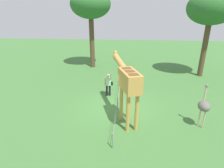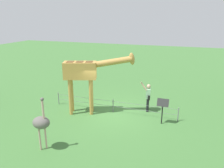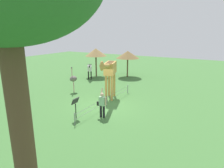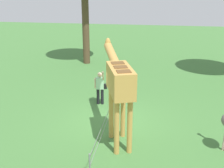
{
  "view_description": "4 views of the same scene",
  "coord_description": "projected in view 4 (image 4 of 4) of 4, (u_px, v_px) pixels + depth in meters",
  "views": [
    {
      "loc": [
        -9.8,
        -0.49,
        5.43
      ],
      "look_at": [
        -0.57,
        0.36,
        1.8
      ],
      "focal_mm": 29.42,
      "sensor_mm": 36.0,
      "label": 1
    },
    {
      "loc": [
        3.58,
        -10.59,
        5.16
      ],
      "look_at": [
        0.11,
        -0.44,
        1.8
      ],
      "focal_mm": 34.94,
      "sensor_mm": 36.0,
      "label": 2
    },
    {
      "loc": [
        11.35,
        6.93,
        5.11
      ],
      "look_at": [
        -0.5,
        0.21,
        1.52
      ],
      "focal_mm": 31.68,
      "sensor_mm": 36.0,
      "label": 3
    },
    {
      "loc": [
        -10.34,
        -1.71,
        5.43
      ],
      "look_at": [
        -0.51,
        -0.11,
        1.88
      ],
      "focal_mm": 45.05,
      "sensor_mm": 36.0,
      "label": 4
    }
  ],
  "objects": [
    {
      "name": "wire_fence",
      "position": [
        110.0,
        113.0,
        11.57
      ],
      "size": [
        7.05,
        0.05,
        0.75
      ],
      "color": "slate",
      "rests_on": "ground_plane"
    },
    {
      "name": "visitor",
      "position": [
        100.0,
        86.0,
        13.19
      ],
      "size": [
        0.58,
        0.58,
        1.75
      ],
      "color": "black",
      "rests_on": "ground_plane"
    },
    {
      "name": "giraffe",
      "position": [
        119.0,
        82.0,
        9.62
      ],
      "size": [
        3.71,
        1.67,
        3.38
      ],
      "color": "#C69347",
      "rests_on": "ground_plane"
    },
    {
      "name": "ground_plane",
      "position": [
        111.0,
        122.0,
        11.69
      ],
      "size": [
        60.0,
        60.0,
        0.0
      ],
      "primitive_type": "plane",
      "color": "#427538"
    },
    {
      "name": "info_sign",
      "position": [
        130.0,
        80.0,
        13.85
      ],
      "size": [
        0.56,
        0.21,
        1.32
      ],
      "color": "black",
      "rests_on": "ground_plane"
    }
  ]
}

